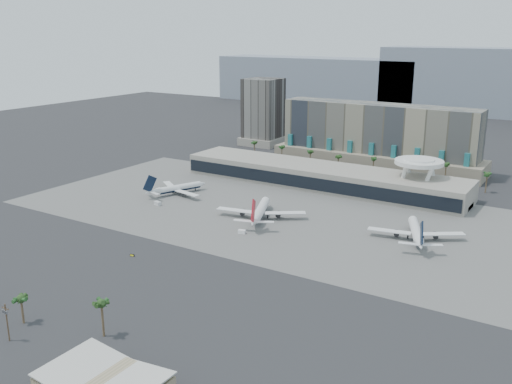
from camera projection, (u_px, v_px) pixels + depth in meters
The scene contains 17 objects.
ground at pixel (209, 243), 246.02m from camera, with size 900.00×900.00×0.00m, color #232326.
apron_pad at pixel (274, 210), 290.77m from camera, with size 260.00×130.00×0.06m, color #5B5B59.
mountain_ridge at pixel (494, 87), 606.02m from camera, with size 680.00×60.00×70.00m.
hotel at pixel (378, 142), 378.22m from camera, with size 140.00×30.00×42.00m.
office_tower at pixel (263, 116), 451.10m from camera, with size 30.00×30.00×52.00m.
terminal at pixel (321, 175), 333.62m from camera, with size 170.00×32.50×14.50m.
saucer_structure at pixel (419, 165), 307.19m from camera, with size 26.00×26.00×21.89m.
palm_row at pixel (356, 159), 357.55m from camera, with size 157.80×2.80×13.10m.
utility_pole at pixel (7, 319), 166.89m from camera, with size 3.20×0.85×12.00m.
airliner_left at pixel (177, 188), 318.47m from camera, with size 35.54×36.63×13.42m.
airliner_centre at pixel (260, 211), 276.82m from camera, with size 41.94×43.25×15.80m.
airliner_right at pixel (416, 232), 248.95m from camera, with size 39.62×40.84×14.94m.
service_vehicle_a at pixel (158, 203), 298.56m from camera, with size 4.18×2.04×2.04m, color silver.
service_vehicle_b at pixel (242, 232), 257.40m from camera, with size 3.32×1.90×1.71m, color white.
taxiway_sign at pixel (132, 255), 231.57m from camera, with size 2.04×0.69×0.92m.
near_palm_a at pixel (21, 303), 177.23m from camera, with size 6.00×6.00×9.75m.
near_palm_b at pixel (102, 308), 168.88m from camera, with size 6.00×6.00×12.24m.
Camera 1 is at (139.91, -184.24, 88.93)m, focal length 40.00 mm.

